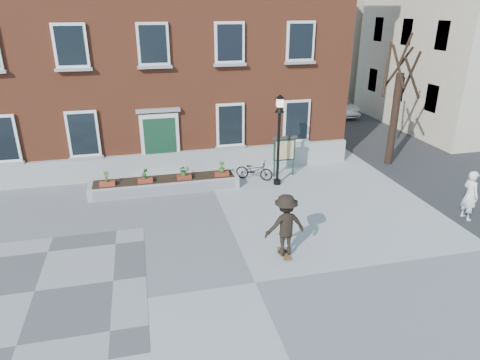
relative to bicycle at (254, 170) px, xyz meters
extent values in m
plane|color=#A0A0A3|center=(-1.98, -7.49, -0.44)|extent=(100.00, 100.00, 0.00)
cube|color=#505052|center=(-7.98, -6.49, -0.44)|extent=(6.00, 6.00, 0.01)
imported|color=black|center=(0.00, 0.00, 0.00)|extent=(1.76, 1.33, 0.89)
imported|color=#B7BABD|center=(8.85, 10.46, 0.20)|extent=(1.93, 4.08, 1.29)
imported|color=white|center=(6.58, -5.46, 0.49)|extent=(0.45, 0.68, 1.86)
cube|color=brown|center=(-3.98, 6.51, 5.56)|extent=(18.00, 10.00, 12.00)
cube|color=#A7A8A2|center=(-3.98, 1.39, 0.11)|extent=(18.00, 0.24, 1.10)
cube|color=#AAAAA5|center=(-3.98, 1.26, -0.34)|extent=(2.60, 0.80, 0.20)
cube|color=#ADADA7|center=(-3.98, 1.41, -0.14)|extent=(2.20, 0.50, 0.20)
cube|color=silver|center=(-3.98, 1.43, 1.21)|extent=(1.70, 0.12, 2.50)
cube|color=#153B24|center=(-3.98, 1.38, 1.11)|extent=(1.40, 0.06, 2.30)
cube|color=gray|center=(-3.98, 1.39, 2.61)|extent=(1.90, 0.25, 0.15)
cube|color=white|center=(-10.38, 1.41, 1.76)|extent=(1.30, 0.10, 2.00)
cube|color=black|center=(-10.38, 1.36, 1.76)|extent=(1.08, 0.04, 1.78)
cube|color=#A6A6A1|center=(-10.38, 1.35, 0.70)|extent=(1.44, 0.20, 0.12)
cube|color=white|center=(-7.18, 1.41, 1.76)|extent=(1.30, 0.10, 2.00)
cube|color=black|center=(-7.18, 1.36, 1.76)|extent=(1.08, 0.04, 1.78)
cube|color=#989893|center=(-7.18, 1.35, 0.70)|extent=(1.44, 0.20, 0.12)
cube|color=white|center=(-7.18, 1.41, 5.36)|extent=(1.30, 0.10, 1.70)
cube|color=black|center=(-7.18, 1.36, 5.36)|extent=(1.08, 0.04, 1.48)
cube|color=#A1A19C|center=(-7.18, 1.35, 4.45)|extent=(1.44, 0.20, 0.12)
cube|color=silver|center=(-3.98, 1.41, 5.36)|extent=(1.30, 0.10, 1.70)
cube|color=black|center=(-3.98, 1.36, 5.36)|extent=(1.08, 0.04, 1.48)
cube|color=#999894|center=(-3.98, 1.35, 4.45)|extent=(1.44, 0.20, 0.12)
cube|color=white|center=(-0.78, 1.41, 1.76)|extent=(1.30, 0.10, 2.00)
cube|color=black|center=(-0.78, 1.36, 1.76)|extent=(1.08, 0.04, 1.78)
cube|color=#9B9A96|center=(-0.78, 1.35, 0.70)|extent=(1.44, 0.20, 0.12)
cube|color=white|center=(-0.78, 1.41, 5.36)|extent=(1.30, 0.10, 1.70)
cube|color=black|center=(-0.78, 1.36, 5.36)|extent=(1.08, 0.04, 1.48)
cube|color=#989893|center=(-0.78, 1.35, 4.45)|extent=(1.44, 0.20, 0.12)
cube|color=white|center=(2.42, 1.41, 1.76)|extent=(1.30, 0.10, 2.00)
cube|color=black|center=(2.42, 1.36, 1.76)|extent=(1.08, 0.04, 1.78)
cube|color=#9B9B96|center=(2.42, 1.35, 0.70)|extent=(1.44, 0.20, 0.12)
cube|color=white|center=(2.42, 1.41, 5.36)|extent=(1.30, 0.10, 1.70)
cube|color=black|center=(2.42, 1.36, 5.36)|extent=(1.08, 0.04, 1.48)
cube|color=gray|center=(2.42, 1.35, 4.45)|extent=(1.44, 0.20, 0.12)
cube|color=#B8B9B4|center=(-3.98, -0.29, -0.19)|extent=(6.20, 1.10, 0.50)
cube|color=#BEBEBE|center=(-3.98, -0.85, -0.19)|extent=(5.80, 0.02, 0.40)
cube|color=black|center=(-3.98, -0.29, 0.06)|extent=(5.80, 0.90, 0.06)
cube|color=#993821|center=(-6.28, -0.54, 0.16)|extent=(0.60, 0.25, 0.20)
imported|color=#34631D|center=(-6.28, -0.54, 0.48)|extent=(0.24, 0.24, 0.45)
cube|color=maroon|center=(-4.78, -0.54, 0.16)|extent=(0.60, 0.25, 0.20)
imported|color=#347021|center=(-4.78, -0.54, 0.48)|extent=(0.25, 0.25, 0.45)
cube|color=maroon|center=(-3.18, -0.54, 0.16)|extent=(0.60, 0.25, 0.20)
imported|color=#2A631D|center=(-3.18, -0.54, 0.48)|extent=(0.40, 0.40, 0.45)
cube|color=maroon|center=(-1.58, -0.54, 0.16)|extent=(0.60, 0.25, 0.20)
imported|color=#336B20|center=(-1.58, -0.54, 0.48)|extent=(0.25, 0.25, 0.45)
cylinder|color=black|center=(7.02, 0.51, 1.76)|extent=(0.36, 0.36, 4.40)
cylinder|color=black|center=(7.53, 0.51, 3.84)|extent=(0.12, 1.12, 2.23)
cylinder|color=black|center=(7.19, 1.03, 4.11)|extent=(1.18, 0.49, 1.97)
cylinder|color=#311F16|center=(6.52, 0.86, 4.10)|extent=(0.88, 1.14, 2.35)
cylinder|color=black|center=(6.72, 0.29, 4.28)|extent=(0.60, 0.77, 1.90)
cylinder|color=#312015|center=(7.22, -0.12, 3.80)|extent=(1.39, 0.55, 1.95)
cylinder|color=#311E15|center=(7.18, 0.64, 4.93)|extent=(0.43, 0.48, 1.58)
cube|color=#333335|center=(10.02, 10.51, -0.44)|extent=(8.00, 36.00, 0.01)
cube|color=beige|center=(16.02, 18.51, 6.06)|extent=(10.00, 11.00, 13.00)
cube|color=black|center=(11.06, 3.31, 2.06)|extent=(0.08, 1.00, 1.50)
cube|color=black|center=(11.06, 6.51, 2.06)|extent=(0.08, 1.00, 1.50)
cube|color=black|center=(11.06, 9.71, 2.06)|extent=(0.08, 1.00, 1.50)
cube|color=black|center=(11.06, 3.31, 5.36)|extent=(0.08, 1.00, 1.50)
cube|color=black|center=(11.06, 6.51, 5.36)|extent=(0.08, 1.00, 1.50)
cube|color=black|center=(11.06, 9.71, 5.36)|extent=(0.08, 1.00, 1.50)
cylinder|color=black|center=(0.84, -0.75, -0.34)|extent=(0.32, 0.32, 0.20)
cylinder|color=black|center=(0.84, -0.75, 1.16)|extent=(0.12, 0.12, 3.20)
cone|color=black|center=(0.84, -0.75, 2.91)|extent=(0.40, 0.40, 0.30)
cube|color=beige|center=(0.84, -0.75, 3.16)|extent=(0.24, 0.24, 0.34)
cone|color=black|center=(0.84, -0.75, 3.41)|extent=(0.40, 0.40, 0.16)
cylinder|color=#193226|center=(0.97, 0.12, 0.46)|extent=(0.08, 0.08, 1.80)
cylinder|color=#183124|center=(1.87, 0.12, 0.46)|extent=(0.08, 0.08, 1.80)
cube|color=black|center=(1.42, 0.12, 0.81)|extent=(1.00, 0.10, 1.00)
cube|color=beige|center=(1.42, 0.06, 0.81)|extent=(0.85, 0.02, 0.85)
cube|color=#3C3634|center=(1.42, 0.12, 1.38)|extent=(1.10, 0.16, 0.10)
cube|color=brown|center=(-0.72, -6.30, -0.38)|extent=(0.22, 0.78, 0.03)
cylinder|color=black|center=(-0.81, -6.58, -0.42)|extent=(0.03, 0.05, 0.05)
cylinder|color=black|center=(-0.63, -6.58, -0.42)|extent=(0.03, 0.05, 0.05)
cylinder|color=black|center=(-0.81, -6.02, -0.42)|extent=(0.03, 0.05, 0.05)
cylinder|color=black|center=(-0.63, -6.02, -0.42)|extent=(0.03, 0.05, 0.05)
imported|color=black|center=(-0.72, -6.30, 0.63)|extent=(1.35, 0.85, 1.99)
camera|label=1|loc=(-4.72, -17.21, 6.83)|focal=32.00mm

